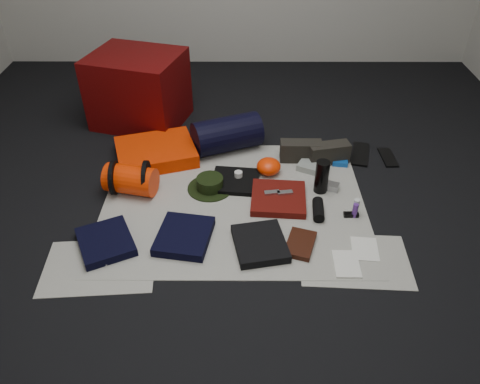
{
  "coord_description": "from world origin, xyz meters",
  "views": [
    {
      "loc": [
        0.05,
        -2.26,
        1.81
      ],
      "look_at": [
        0.04,
        -0.03,
        0.1
      ],
      "focal_mm": 35.0,
      "sensor_mm": 36.0,
      "label": 1
    }
  ],
  "objects_px": {
    "sleeping_pad": "(156,152)",
    "navy_duffel": "(227,134)",
    "stuff_sack": "(131,180)",
    "water_bottle": "(322,177)",
    "paperback_book": "(300,244)",
    "compact_camera": "(330,186)",
    "red_cabinet": "(139,89)"
  },
  "relations": [
    {
      "from": "sleeping_pad",
      "to": "paperback_book",
      "type": "relative_size",
      "value": 2.37
    },
    {
      "from": "red_cabinet",
      "to": "stuff_sack",
      "type": "xyz_separation_m",
      "value": [
        0.09,
        -0.94,
        -0.17
      ]
    },
    {
      "from": "water_bottle",
      "to": "paperback_book",
      "type": "distance_m",
      "value": 0.54
    },
    {
      "from": "water_bottle",
      "to": "stuff_sack",
      "type": "bearing_deg",
      "value": -179.31
    },
    {
      "from": "red_cabinet",
      "to": "sleeping_pad",
      "type": "bearing_deg",
      "value": -54.69
    },
    {
      "from": "stuff_sack",
      "to": "water_bottle",
      "type": "bearing_deg",
      "value": 0.69
    },
    {
      "from": "navy_duffel",
      "to": "paperback_book",
      "type": "relative_size",
      "value": 2.13
    },
    {
      "from": "stuff_sack",
      "to": "paperback_book",
      "type": "xyz_separation_m",
      "value": [
        1.02,
        -0.49,
        -0.08
      ]
    },
    {
      "from": "red_cabinet",
      "to": "water_bottle",
      "type": "bearing_deg",
      "value": -19.33
    },
    {
      "from": "compact_camera",
      "to": "paperback_book",
      "type": "distance_m",
      "value": 0.58
    },
    {
      "from": "red_cabinet",
      "to": "compact_camera",
      "type": "height_order",
      "value": "red_cabinet"
    },
    {
      "from": "sleeping_pad",
      "to": "navy_duffel",
      "type": "relative_size",
      "value": 1.11
    },
    {
      "from": "sleeping_pad",
      "to": "navy_duffel",
      "type": "bearing_deg",
      "value": 13.4
    },
    {
      "from": "red_cabinet",
      "to": "sleeping_pad",
      "type": "relative_size",
      "value": 1.24
    },
    {
      "from": "compact_camera",
      "to": "stuff_sack",
      "type": "bearing_deg",
      "value": -156.82
    },
    {
      "from": "compact_camera",
      "to": "paperback_book",
      "type": "bearing_deg",
      "value": -93.1
    },
    {
      "from": "paperback_book",
      "to": "stuff_sack",
      "type": "bearing_deg",
      "value": 172.21
    },
    {
      "from": "red_cabinet",
      "to": "navy_duffel",
      "type": "distance_m",
      "value": 0.82
    },
    {
      "from": "water_bottle",
      "to": "compact_camera",
      "type": "xyz_separation_m",
      "value": [
        0.07,
        0.02,
        -0.09
      ]
    },
    {
      "from": "water_bottle",
      "to": "compact_camera",
      "type": "height_order",
      "value": "water_bottle"
    },
    {
      "from": "navy_duffel",
      "to": "water_bottle",
      "type": "distance_m",
      "value": 0.78
    },
    {
      "from": "water_bottle",
      "to": "paperback_book",
      "type": "relative_size",
      "value": 0.98
    },
    {
      "from": "stuff_sack",
      "to": "paperback_book",
      "type": "bearing_deg",
      "value": -25.87
    },
    {
      "from": "red_cabinet",
      "to": "compact_camera",
      "type": "distance_m",
      "value": 1.64
    },
    {
      "from": "red_cabinet",
      "to": "paperback_book",
      "type": "relative_size",
      "value": 2.93
    },
    {
      "from": "stuff_sack",
      "to": "navy_duffel",
      "type": "xyz_separation_m",
      "value": [
        0.59,
        0.51,
        0.03
      ]
    },
    {
      "from": "red_cabinet",
      "to": "paperback_book",
      "type": "height_order",
      "value": "red_cabinet"
    },
    {
      "from": "stuff_sack",
      "to": "water_bottle",
      "type": "height_order",
      "value": "water_bottle"
    },
    {
      "from": "paperback_book",
      "to": "compact_camera",
      "type": "bearing_deg",
      "value": 83.24
    },
    {
      "from": "sleeping_pad",
      "to": "water_bottle",
      "type": "xyz_separation_m",
      "value": [
        1.1,
        -0.37,
        0.06
      ]
    },
    {
      "from": "water_bottle",
      "to": "compact_camera",
      "type": "bearing_deg",
      "value": 14.74
    },
    {
      "from": "sleeping_pad",
      "to": "stuff_sack",
      "type": "distance_m",
      "value": 0.4
    }
  ]
}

